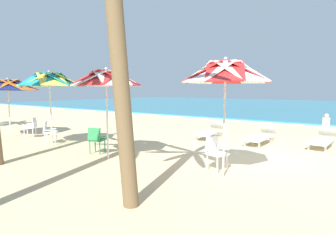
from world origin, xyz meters
The scene contains 16 objects.
ground_plane centered at (0.00, 0.00, 0.00)m, with size 80.00×80.00×0.00m, color beige.
sea centered at (0.00, 27.56, 0.05)m, with size 80.00×36.00×0.10m, color teal.
surf_foam centered at (0.00, 9.26, 0.01)m, with size 80.00×0.70×0.01m, color white.
beach_umbrella_0 centered at (-0.19, -2.14, 2.44)m, with size 2.07×2.07×2.82m.
plastic_chair_0 centered at (-0.60, -1.71, 0.50)m, with size 0.58×0.56×0.87m.
beach_umbrella_1 centered at (-3.69, -2.54, 2.37)m, with size 2.06×2.06×2.72m.
plastic_chair_1 centered at (-4.51, -2.28, 0.50)m, with size 0.57×0.59×0.87m.
beach_umbrella_2 centered at (-6.78, -2.41, 2.39)m, with size 2.24×2.24×2.75m.
plastic_chair_2 centered at (-7.30, -2.21, 0.50)m, with size 0.63×0.63×0.87m.
beach_umbrella_3 centered at (-10.16, -2.29, 2.24)m, with size 2.50×2.50×2.57m.
plastic_chair_3 centered at (-9.15, -1.88, 0.50)m, with size 0.63×0.63×0.87m.
sun_lounger_0 centered at (1.37, 3.10, 0.28)m, with size 0.81×2.19×0.62m.
sun_lounger_1 centered at (-0.65, 2.46, 0.28)m, with size 0.74×2.18×0.62m.
sun_lounger_2 centered at (-2.80, 2.47, 0.28)m, with size 0.84×2.20×0.62m.
palm_tree_4 centered at (-0.88, -4.79, 3.20)m, with size 3.44×3.07×4.81m.
beachgoer_seated centered at (1.16, 7.07, 0.29)m, with size 0.30×0.93×0.92m.
Camera 1 is at (2.34, -8.07, 2.09)m, focal length 29.17 mm.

